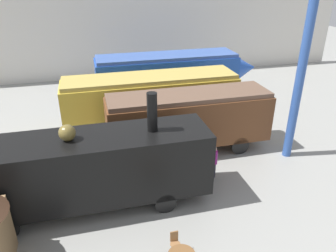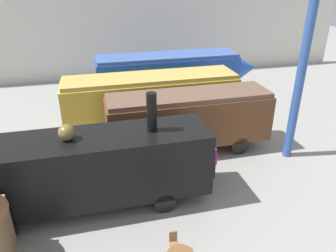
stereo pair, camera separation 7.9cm
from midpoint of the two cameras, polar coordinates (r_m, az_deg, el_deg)
The scene contains 9 objects.
ground_plane at distance 17.11m, azimuth -1.90°, elevation -6.56°, with size 80.00×80.00×0.00m, color gray.
backdrop_wall at distance 30.59m, azimuth -8.71°, elevation 16.68°, with size 44.00×0.15×9.00m.
streamlined_locomotive at distance 24.91m, azimuth 1.66°, elevation 9.41°, with size 12.45×2.78×3.51m.
passenger_coach_vintage at distance 20.09m, azimuth -2.84°, elevation 4.92°, with size 10.50×2.68×3.42m.
passenger_coach_wooden at distance 17.51m, azimuth 3.74°, elevation 1.49°, with size 8.68×2.44×3.32m.
steam_locomotive at distance 13.63m, azimuth -14.04°, elevation -7.02°, with size 10.08×2.45×4.86m.
cafe_chair_1 at distance 12.16m, azimuth 1.20°, elevation -19.39°, with size 0.36×0.36×0.87m.
visitor_person at distance 15.77m, azimuth 8.07°, elevation -6.05°, with size 0.34×0.34×1.65m.
support_pillar at distance 17.41m, azimuth 21.98°, elevation 6.68°, with size 0.44×0.44×8.00m.
Camera 2 is at (-2.94, -14.18, 9.11)m, focal length 35.00 mm.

